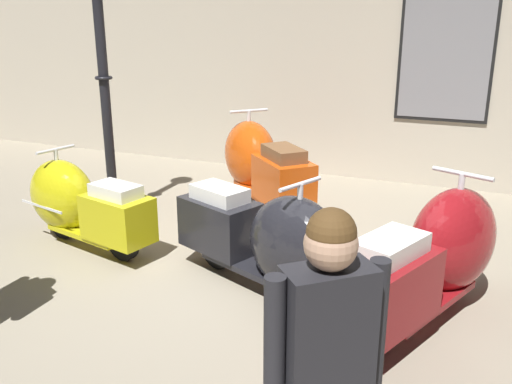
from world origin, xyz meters
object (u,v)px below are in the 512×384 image
scooter_3 (435,255)px  visitor_0 (326,363)px  scooter_0 (78,203)px  scooter_1 (259,163)px  lamppost (102,64)px  scooter_2 (271,240)px

scooter_3 → visitor_0: 2.28m
scooter_0 → scooter_1: size_ratio=0.99×
scooter_0 → lamppost: (-0.21, 0.84, 1.30)m
scooter_0 → scooter_1: bearing=-108.7°
scooter_0 → scooter_1: 2.23m
scooter_3 → scooter_2: bearing=118.1°
scooter_0 → lamppost: lamppost is taller
scooter_0 → scooter_3: (3.44, -0.09, 0.06)m
scooter_0 → scooter_3: 3.44m
scooter_0 → scooter_2: bearing=-172.1°
scooter_0 → lamppost: size_ratio=0.55×
scooter_3 → visitor_0: bearing=-164.3°
scooter_1 → lamppost: size_ratio=0.55×
scooter_3 → lamppost: bearing=98.0°
scooter_0 → scooter_2: 2.16m
scooter_1 → visitor_0: (1.99, -4.20, 0.40)m
scooter_1 → visitor_0: visitor_0 is taller
scooter_0 → visitor_0: visitor_0 is taller
scooter_3 → lamppost: size_ratio=0.61×
lamppost → scooter_0: bearing=-76.0°
scooter_0 → scooter_2: (2.15, -0.22, 0.03)m
lamppost → scooter_3: bearing=-14.3°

